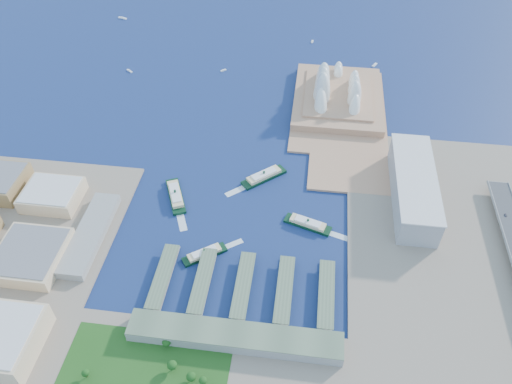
# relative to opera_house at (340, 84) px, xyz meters

# --- Properties ---
(ground) EXTENTS (3000.00, 3000.00, 0.00)m
(ground) POSITION_rel_opera_house_xyz_m (-105.00, -280.00, -32.00)
(ground) COLOR #101F4C
(ground) RESTS_ON ground
(east_land) EXTENTS (240.00, 500.00, 3.00)m
(east_land) POSITION_rel_opera_house_xyz_m (135.00, -330.00, -30.50)
(east_land) COLOR gray
(east_land) RESTS_ON ground
(peninsula) EXTENTS (135.00, 220.00, 3.00)m
(peninsula) POSITION_rel_opera_house_xyz_m (2.50, -20.00, -30.50)
(peninsula) COLOR tan
(peninsula) RESTS_ON ground
(opera_house) EXTENTS (134.00, 180.00, 58.00)m
(opera_house) POSITION_rel_opera_house_xyz_m (0.00, 0.00, 0.00)
(opera_house) COLOR white
(opera_house) RESTS_ON peninsula
(toaster_building) EXTENTS (45.00, 155.00, 35.00)m
(toaster_building) POSITION_rel_opera_house_xyz_m (90.00, -200.00, -11.50)
(toaster_building) COLOR gray
(toaster_building) RESTS_ON east_land
(ferry_wharves) EXTENTS (184.00, 90.00, 9.30)m
(ferry_wharves) POSITION_rel_opera_house_xyz_m (-91.00, -355.00, -27.35)
(ferry_wharves) COLOR #53664D
(ferry_wharves) RESTS_ON ground
(terminal_building) EXTENTS (200.00, 28.00, 12.00)m
(terminal_building) POSITION_rel_opera_house_xyz_m (-90.00, -415.00, -23.00)
(terminal_building) COLOR gray
(terminal_building) RESTS_ON south_land
(park) EXTENTS (150.00, 110.00, 16.00)m
(park) POSITION_rel_opera_house_xyz_m (-165.00, -470.00, -21.00)
(park) COLOR #194714
(park) RESTS_ON south_land
(ferry_a) EXTENTS (38.65, 62.71, 11.63)m
(ferry_a) POSITION_rel_opera_house_xyz_m (-192.51, -232.93, -26.18)
(ferry_a) COLOR black
(ferry_a) RESTS_ON ground
(ferry_b) EXTENTS (55.92, 51.78, 11.50)m
(ferry_b) POSITION_rel_opera_house_xyz_m (-90.08, -184.72, -26.25)
(ferry_b) COLOR black
(ferry_b) RESTS_ON ground
(ferry_c) EXTENTS (47.78, 38.94, 9.38)m
(ferry_c) POSITION_rel_opera_house_xyz_m (-139.26, -317.11, -27.31)
(ferry_c) COLOR black
(ferry_c) RESTS_ON ground
(ferry_d) EXTENTS (56.59, 29.94, 10.39)m
(ferry_d) POSITION_rel_opera_house_xyz_m (-30.62, -258.67, -26.81)
(ferry_d) COLOR black
(ferry_d) RESTS_ON ground
(boat_a) EXTENTS (11.99, 10.21, 2.44)m
(boat_a) POSITION_rel_opera_house_xyz_m (-340.49, 46.62, -30.78)
(boat_a) COLOR white
(boat_a) RESTS_ON ground
(boat_b) EXTENTS (9.73, 9.00, 2.66)m
(boat_b) POSITION_rel_opera_house_xyz_m (-187.34, 68.09, -30.67)
(boat_b) COLOR white
(boat_b) RESTS_ON ground
(boat_c) EXTENTS (10.01, 13.42, 2.99)m
(boat_c) POSITION_rel_opera_house_xyz_m (60.83, 118.22, -30.51)
(boat_c) COLOR white
(boat_c) RESTS_ON ground
(boat_d) EXTENTS (18.03, 8.63, 2.98)m
(boat_d) POSITION_rel_opera_house_xyz_m (-415.29, 235.45, -30.51)
(boat_d) COLOR white
(boat_d) RESTS_ON ground
(boat_e) EXTENTS (4.20, 10.31, 2.46)m
(boat_e) POSITION_rel_opera_house_xyz_m (-46.90, 187.18, -30.77)
(boat_e) COLOR white
(boat_e) RESTS_ON ground
(car_c) EXTENTS (1.82, 4.48, 1.30)m
(car_c) POSITION_rel_opera_house_xyz_m (191.00, -228.10, -16.50)
(car_c) COLOR slate
(car_c) RESTS_ON expressway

